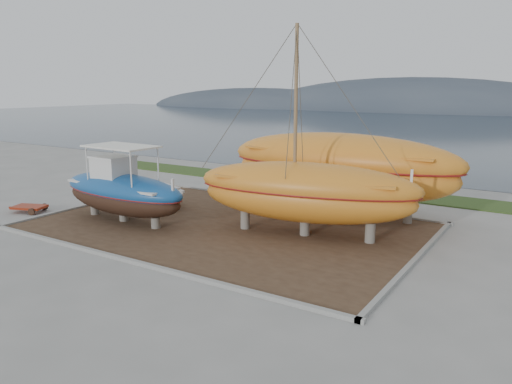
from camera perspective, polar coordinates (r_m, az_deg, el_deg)
The scene contains 11 objects.
ground at distance 21.41m, azimuth -9.70°, elevation -6.45°, with size 140.00×140.00×0.00m, color gray.
dirt_patch at distance 24.37m, azimuth -3.40°, elevation -3.92°, with size 18.00×12.00×0.06m, color #422D1E.
curb_frame at distance 24.36m, azimuth -3.40°, elevation -3.82°, with size 18.60×12.60×0.15m, color gray, non-canonical shape.
grass_strip at distance 34.09m, azimuth 7.95°, elevation 0.63°, with size 44.00×3.00×0.08m, color #284219.
sea at distance 86.34m, azimuth 23.28°, elevation 6.63°, with size 260.00×100.00×0.04m, color #1B2A37, non-canonical shape.
mountain_ridge at distance 140.81m, azimuth 27.02°, elevation 8.04°, with size 200.00×36.00×20.00m, color #333D49, non-canonical shape.
blue_caique at distance 25.64m, azimuth -15.07°, elevation 0.92°, with size 7.90×2.47×3.81m, color #174D8F, non-canonical shape.
white_dinghy at distance 28.92m, azimuth -10.41°, elevation -0.29°, with size 3.89×1.46×1.17m, color silver, non-canonical shape.
orange_sailboat at distance 22.04m, azimuth 5.81°, elevation 6.68°, with size 10.20×3.01×9.26m, color orange, non-canonical shape.
orange_bare_hull at distance 26.58m, azimuth 9.54°, elevation 1.94°, with size 12.67×3.80×4.15m, color orange, non-canonical shape.
red_trailer at distance 29.73m, azimuth -24.47°, elevation -1.78°, with size 2.50×1.25×0.35m, color maroon, non-canonical shape.
Camera 1 is at (13.74, -14.98, 6.74)m, focal length 35.00 mm.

